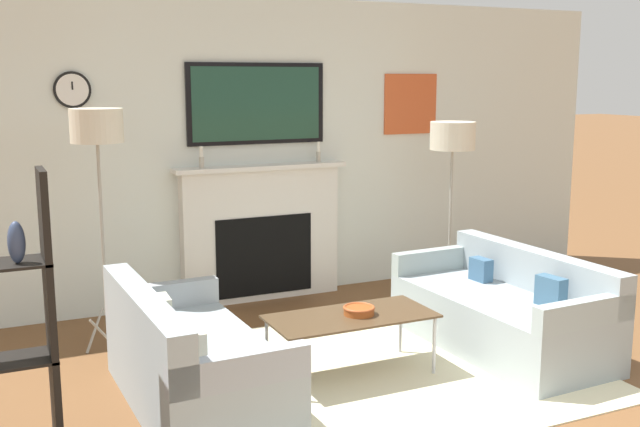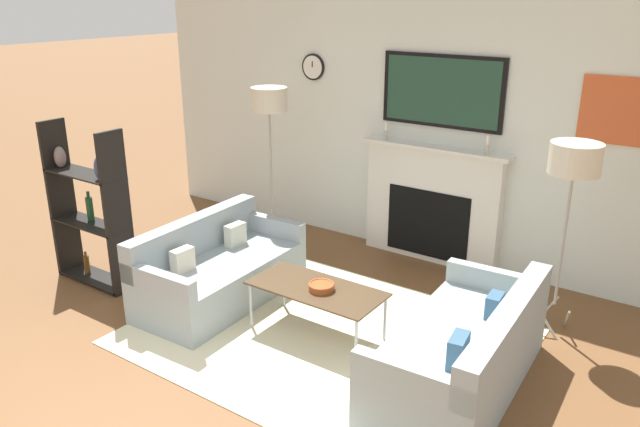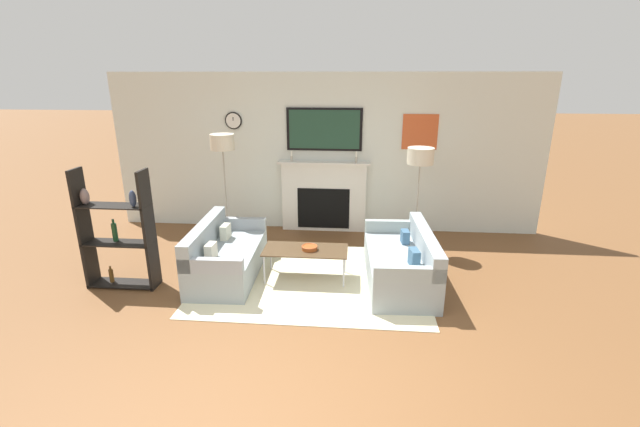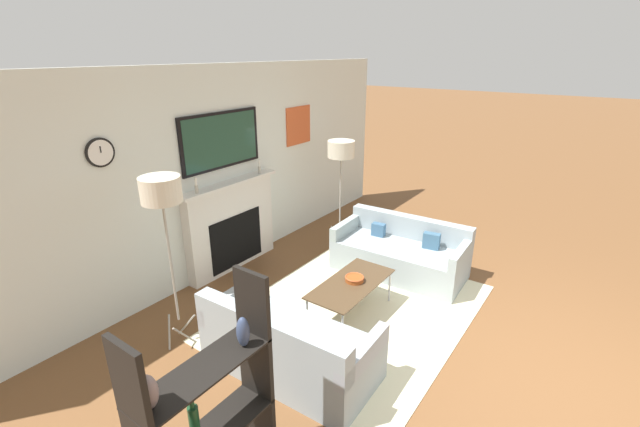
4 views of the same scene
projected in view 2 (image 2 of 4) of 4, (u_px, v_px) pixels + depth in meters
fireplace_wall at (440, 144)px, 6.35m from camera, size 7.43×0.28×2.70m
area_rug at (325, 336)px, 5.18m from camera, size 3.01×2.35×0.01m
couch_left at (218, 272)px, 5.73m from camera, size 0.84×1.64×0.75m
couch_right at (463, 354)px, 4.45m from camera, size 0.89×1.75×0.72m
coffee_table at (316, 291)px, 5.09m from camera, size 1.12×0.53×0.43m
decorative_bowl at (321, 286)px, 5.03m from camera, size 0.22×0.22×0.06m
floor_lamp_left at (269, 103)px, 6.35m from camera, size 0.37×0.37×1.79m
floor_lamp_right at (575, 162)px, 4.78m from camera, size 0.40×0.40×1.63m
shelf_unit at (88, 208)px, 5.92m from camera, size 0.90×0.28×1.56m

